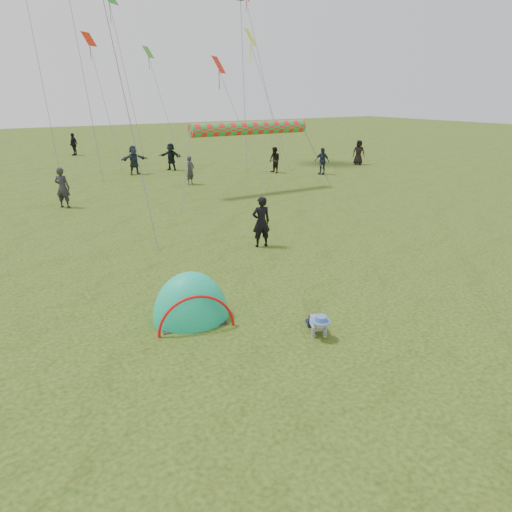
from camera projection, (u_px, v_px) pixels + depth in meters
ground at (345, 346)px, 9.22m from camera, size 140.00×140.00×0.00m
crawling_toddler at (318, 323)px, 9.59m from camera, size 0.74×0.85×0.54m
popup_tent at (191, 318)px, 10.36m from camera, size 1.98×1.75×2.23m
standing_adult at (261, 222)px, 14.92m from camera, size 0.68×0.52×1.69m
crowd_person_0 at (190, 170)px, 25.17m from camera, size 0.69×0.62×1.58m
crowd_person_5 at (171, 157)px, 29.87m from camera, size 1.41×1.59×1.74m
crowd_person_6 at (62, 188)px, 20.07m from camera, size 0.77×0.74×1.78m
crowd_person_8 at (74, 144)px, 36.95m from camera, size 0.99×1.09×1.78m
crowd_person_10 at (359, 152)px, 32.18m from camera, size 1.00×0.92×1.71m
crowd_person_11 at (134, 160)px, 28.34m from camera, size 1.66×0.59×1.77m
crowd_person_13 at (275, 160)px, 28.83m from camera, size 0.66×0.83×1.63m
crowd_person_14 at (322, 161)px, 28.33m from camera, size 0.73×1.04×1.64m
rainbow_tube_kite at (250, 128)px, 22.48m from camera, size 6.40×0.64×0.64m
diamond_kite_0 at (219, 65)px, 25.37m from camera, size 1.10×1.10×0.90m
diamond_kite_3 at (148, 52)px, 30.28m from camera, size 0.91×0.91×0.74m
diamond_kite_7 at (89, 39)px, 30.81m from camera, size 1.11×1.11×0.91m
diamond_kite_8 at (251, 37)px, 30.94m from camera, size 1.36×1.36×1.11m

